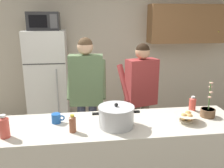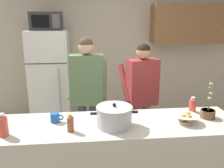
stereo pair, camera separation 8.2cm
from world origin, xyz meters
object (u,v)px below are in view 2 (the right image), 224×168
(bread_bowl, at_px, (186,118))
(potted_orchid, at_px, (208,112))
(microwave, at_px, (47,21))
(bottle_mid_counter, at_px, (3,125))
(bottle_near_edge, at_px, (193,105))
(coffee_mug, at_px, (55,118))
(cooking_pot, at_px, (114,116))
(bottle_far_corner, at_px, (70,123))
(refrigerator, at_px, (51,82))
(person_near_pot, at_px, (87,86))
(person_by_sink, at_px, (142,89))

(bread_bowl, distance_m, potted_orchid, 0.29)
(microwave, height_order, bottle_mid_counter, microwave)
(bottle_near_edge, height_order, bottle_mid_counter, bottle_mid_counter)
(coffee_mug, distance_m, bottle_mid_counter, 0.49)
(bread_bowl, xyz_separation_m, potted_orchid, (0.28, 0.09, 0.01))
(bread_bowl, height_order, bottle_near_edge, bottle_near_edge)
(microwave, distance_m, cooking_pot, 2.25)
(microwave, height_order, bottle_near_edge, microwave)
(microwave, relative_size, potted_orchid, 1.24)
(cooking_pot, distance_m, bottle_far_corner, 0.42)
(refrigerator, xyz_separation_m, bottle_mid_counter, (-0.13, -2.01, 0.16))
(person_near_pot, xyz_separation_m, bottle_near_edge, (1.16, -0.64, -0.06))
(person_by_sink, bearing_deg, bread_bowl, -75.60)
(refrigerator, bearing_deg, coffee_mug, -80.55)
(refrigerator, bearing_deg, bottle_mid_counter, -93.57)
(bottle_far_corner, bearing_deg, cooking_pot, 9.67)
(person_by_sink, height_order, potted_orchid, person_by_sink)
(bottle_mid_counter, bearing_deg, bottle_far_corner, 2.47)
(cooking_pot, bearing_deg, coffee_mug, 165.23)
(microwave, xyz_separation_m, person_near_pot, (0.61, -0.97, -0.81))
(microwave, distance_m, bottle_near_edge, 2.55)
(refrigerator, bearing_deg, microwave, -89.93)
(coffee_mug, height_order, bottle_mid_counter, bottle_mid_counter)
(person_near_pot, distance_m, potted_orchid, 1.49)
(refrigerator, relative_size, microwave, 3.61)
(bottle_mid_counter, bearing_deg, cooking_pot, 5.47)
(potted_orchid, bearing_deg, bread_bowl, -161.50)
(refrigerator, distance_m, bottle_far_corner, 2.04)
(cooking_pot, xyz_separation_m, coffee_mug, (-0.58, 0.15, -0.05))
(person_near_pot, height_order, bottle_far_corner, person_near_pot)
(potted_orchid, bearing_deg, person_by_sink, 121.71)
(bottle_near_edge, bearing_deg, cooking_pot, -162.81)
(refrigerator, xyz_separation_m, cooking_pot, (0.87, -1.91, 0.15))
(refrigerator, bearing_deg, person_by_sink, -36.08)
(coffee_mug, xyz_separation_m, bread_bowl, (1.29, -0.14, 0.00))
(bread_bowl, distance_m, bottle_mid_counter, 1.71)
(person_near_pot, relative_size, bottle_mid_counter, 8.08)
(bottle_mid_counter, height_order, bottle_far_corner, bottle_mid_counter)
(refrigerator, distance_m, bottle_mid_counter, 2.02)
(person_near_pot, relative_size, potted_orchid, 4.36)
(microwave, xyz_separation_m, person_by_sink, (1.35, -0.96, -0.87))
(potted_orchid, bearing_deg, refrigerator, 135.76)
(bottle_near_edge, distance_m, potted_orchid, 0.20)
(cooking_pot, height_order, coffee_mug, cooking_pot)
(bread_bowl, distance_m, bottle_near_edge, 0.33)
(person_by_sink, bearing_deg, coffee_mug, -143.51)
(refrigerator, xyz_separation_m, potted_orchid, (1.86, -1.81, 0.12))
(refrigerator, xyz_separation_m, bread_bowl, (1.58, -1.90, 0.10))
(coffee_mug, relative_size, bottle_mid_counter, 0.62)
(person_by_sink, bearing_deg, microwave, 144.53)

